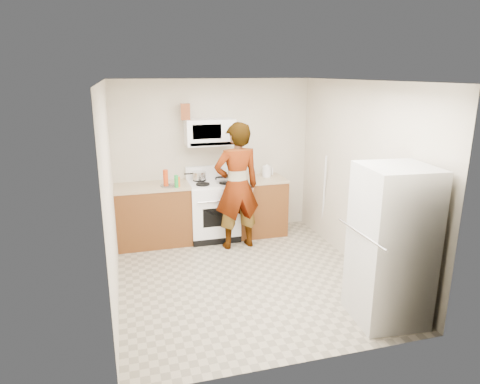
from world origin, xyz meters
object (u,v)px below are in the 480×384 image
object	(u,v)px
fridge	(391,245)
microwave	(210,132)
gas_range	(213,209)
kettle	(267,172)
person	(237,186)
saucepan	(199,176)

from	to	relation	value
fridge	microwave	bearing A→B (deg)	118.96
gas_range	kettle	size ratio (longest dim) A/B	6.57
microwave	fridge	bearing A→B (deg)	-65.89
person	fridge	xyz separation A→B (m)	(1.04, -2.34, -0.11)
microwave	fridge	xyz separation A→B (m)	(1.32, -2.94, -0.85)
microwave	gas_range	bearing A→B (deg)	-90.00
gas_range	microwave	distance (m)	1.22
microwave	saucepan	size ratio (longest dim) A/B	3.54
saucepan	kettle	bearing A→B (deg)	-2.95
fridge	saucepan	distance (m)	3.31
microwave	person	bearing A→B (deg)	-65.23
person	saucepan	bearing A→B (deg)	-58.25
kettle	saucepan	bearing A→B (deg)	157.86
microwave	kettle	size ratio (longest dim) A/B	4.42
kettle	person	bearing A→B (deg)	-159.20
gas_range	saucepan	xyz separation A→B (m)	(-0.19, 0.14, 0.53)
gas_range	person	world-z (taller)	person
kettle	gas_range	bearing A→B (deg)	165.81
person	kettle	size ratio (longest dim) A/B	11.13
fridge	person	bearing A→B (deg)	118.80
gas_range	person	bearing A→B (deg)	-59.56
person	saucepan	size ratio (longest dim) A/B	8.90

